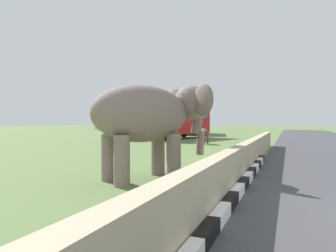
# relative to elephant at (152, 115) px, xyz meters

# --- Properties ---
(striped_curb) EXTENTS (16.20, 0.20, 0.24)m
(striped_curb) POSITION_rel_elephant_xyz_m (-2.54, -2.76, -1.80)
(striped_curb) COLOR white
(striped_curb) RESTS_ON ground_plane
(barrier_parapet) EXTENTS (28.00, 0.36, 1.00)m
(barrier_parapet) POSITION_rel_elephant_xyz_m (-0.19, -2.46, -1.42)
(barrier_parapet) COLOR tan
(barrier_parapet) RESTS_ON ground_plane
(elephant) EXTENTS (3.95, 3.57, 2.94)m
(elephant) POSITION_rel_elephant_xyz_m (0.00, 0.00, 0.00)
(elephant) COLOR slate
(elephant) RESTS_ON ground_plane
(person_handler) EXTENTS (0.43, 0.56, 1.66)m
(person_handler) POSITION_rel_elephant_xyz_m (1.20, -0.21, -1.00)
(person_handler) COLOR navy
(person_handler) RESTS_ON ground_plane
(bus_red) EXTENTS (9.11, 4.98, 3.50)m
(bus_red) POSITION_rel_elephant_xyz_m (19.27, 6.67, 0.16)
(bus_red) COLOR #B21E1E
(bus_red) RESTS_ON ground_plane
(bus_teal) EXTENTS (9.10, 4.32, 3.50)m
(bus_teal) POSITION_rel_elephant_xyz_m (30.26, 8.44, 0.16)
(bus_teal) COLOR teal
(bus_teal) RESTS_ON ground_plane
(cow_near) EXTENTS (1.83, 1.35, 1.23)m
(cow_near) POSITION_rel_elephant_xyz_m (13.64, 2.23, -1.05)
(cow_near) COLOR #473323
(cow_near) RESTS_ON ground_plane
(hill_east) EXTENTS (28.24, 22.59, 11.15)m
(hill_east) POSITION_rel_elephant_xyz_m (52.81, 26.81, -1.92)
(hill_east) COLOR slate
(hill_east) RESTS_ON ground_plane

